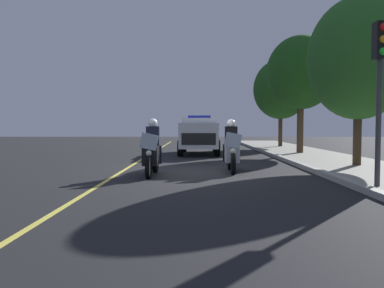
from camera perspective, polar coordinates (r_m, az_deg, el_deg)
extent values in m
plane|color=black|center=(12.43, -0.01, -4.18)|extent=(80.00, 80.00, 0.00)
cube|color=#9E9B93|center=(12.98, 17.67, -3.68)|extent=(48.00, 0.24, 0.15)
cube|color=gray|center=(13.66, 25.33, -3.60)|extent=(48.00, 3.60, 0.10)
cube|color=#E0D14C|center=(12.67, -10.48, -4.07)|extent=(48.00, 0.12, 0.01)
cylinder|color=black|center=(10.84, -6.51, -3.51)|extent=(0.64, 0.13, 0.64)
cylinder|color=black|center=(12.32, -5.50, -2.75)|extent=(0.64, 0.15, 0.64)
cube|color=black|center=(11.53, -6.00, -1.63)|extent=(1.21, 0.46, 0.56)
ellipsoid|color=black|center=(11.46, -6.04, -0.16)|extent=(0.57, 0.33, 0.24)
cube|color=silver|center=(10.88, -6.46, 0.37)|extent=(0.07, 0.56, 0.53)
sphere|color=#F9F4CC|center=(10.84, -6.49, -1.38)|extent=(0.17, 0.17, 0.17)
sphere|color=red|center=(11.04, -7.18, 0.04)|extent=(0.09, 0.09, 0.09)
sphere|color=#1933F2|center=(10.99, -5.53, 0.04)|extent=(0.09, 0.09, 0.09)
cube|color=black|center=(11.73, -5.86, 1.18)|extent=(0.29, 0.41, 0.60)
cube|color=black|center=(11.67, -4.91, -1.58)|extent=(0.18, 0.14, 0.56)
cube|color=black|center=(11.73, -6.85, -1.57)|extent=(0.18, 0.14, 0.56)
sphere|color=white|center=(11.71, -5.88, 3.13)|extent=(0.28, 0.28, 0.28)
cylinder|color=black|center=(11.72, 6.18, -3.04)|extent=(0.64, 0.13, 0.64)
cylinder|color=black|center=(13.21, 5.69, -2.39)|extent=(0.64, 0.15, 0.64)
cube|color=silver|center=(12.42, 5.93, -1.32)|extent=(1.21, 0.46, 0.56)
ellipsoid|color=silver|center=(12.35, 5.95, 0.05)|extent=(0.57, 0.33, 0.24)
cube|color=silver|center=(11.77, 6.16, 0.55)|extent=(0.07, 0.56, 0.53)
sphere|color=#F9F4CC|center=(11.73, 6.18, -1.07)|extent=(0.17, 0.17, 0.17)
sphere|color=red|center=(11.89, 5.34, 0.24)|extent=(0.09, 0.09, 0.09)
sphere|color=#1933F2|center=(11.92, 6.88, 0.24)|extent=(0.09, 0.09, 0.09)
cube|color=black|center=(12.62, 5.87, 1.29)|extent=(0.29, 0.41, 0.60)
cube|color=black|center=(12.61, 6.78, -1.27)|extent=(0.18, 0.14, 0.56)
cube|color=black|center=(12.58, 4.97, -1.27)|extent=(0.18, 0.14, 0.56)
sphere|color=white|center=(12.60, 5.88, 3.10)|extent=(0.28, 0.28, 0.28)
cube|color=silver|center=(20.21, 1.09, 1.38)|extent=(4.94, 1.99, 1.24)
cube|color=silver|center=(20.50, 1.10, 3.35)|extent=(2.43, 1.79, 0.36)
cube|color=#2633D8|center=(20.31, 1.10, 4.09)|extent=(0.30, 1.21, 0.14)
cube|color=black|center=(17.81, 0.99, 0.75)|extent=(0.15, 1.62, 0.56)
cylinder|color=black|center=(18.69, 3.79, -0.64)|extent=(0.81, 0.30, 0.80)
cylinder|color=black|center=(18.72, -1.73, -0.63)|extent=(0.81, 0.30, 0.80)
cylinder|color=black|center=(21.79, 3.51, -0.16)|extent=(0.81, 0.30, 0.80)
cylinder|color=black|center=(21.81, -1.22, -0.15)|extent=(0.81, 0.30, 0.80)
cylinder|color=#38383D|center=(9.76, 26.20, 5.38)|extent=(0.12, 0.12, 3.78)
cube|color=black|center=(9.94, 26.38, 13.71)|extent=(0.28, 0.28, 0.84)
sphere|color=red|center=(9.86, 26.81, 15.39)|extent=(0.18, 0.18, 0.18)
sphere|color=orange|center=(9.81, 26.77, 13.86)|extent=(0.18, 0.18, 0.18)
sphere|color=green|center=(9.76, 26.74, 12.30)|extent=(0.18, 0.18, 0.18)
cylinder|color=#42301E|center=(14.74, 23.53, 1.66)|extent=(0.29, 0.29, 2.36)
ellipsoid|color=#286023|center=(14.93, 23.72, 11.68)|extent=(3.55, 3.55, 4.32)
cylinder|color=#4C3823|center=(20.64, 15.90, 2.57)|extent=(0.34, 0.34, 2.75)
ellipsoid|color=#1E4C19|center=(20.82, 16.00, 10.27)|extent=(3.54, 3.54, 3.83)
cylinder|color=#42301E|center=(26.77, 13.10, 2.25)|extent=(0.27, 0.27, 2.41)
ellipsoid|color=#1E4C19|center=(26.88, 13.16, 8.01)|extent=(3.72, 3.72, 4.07)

